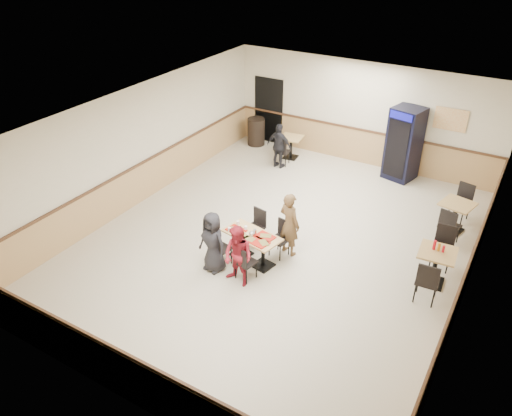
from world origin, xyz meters
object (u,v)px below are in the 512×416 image
Objects in this scene: lone_diner at (279,146)px; trash_bin at (256,132)px; diner_woman_right at (238,256)px; back_table at (291,144)px; diner_man_opposite at (289,224)px; pepsi_cooler at (404,144)px; side_table_far at (456,213)px; main_table at (252,243)px; diner_woman_left at (213,242)px; side_table_near at (436,262)px.

trash_bin is (-1.44, 1.12, -0.23)m from lone_diner.
diner_woman_right is 1.87× the size of back_table.
trash_bin is at bearing -35.71° from diner_man_opposite.
pepsi_cooler is (3.25, 1.16, 0.36)m from lone_diner.
diner_man_opposite is at bearing -52.65° from trash_bin.
side_table_far reaches higher than back_table.
side_table_far is at bearing 171.54° from lone_diner.
diner_man_opposite reaches higher than main_table.
diner_woman_left is 6.67m from trash_bin.
lone_diner is 0.80m from back_table.
side_table_far is 5.44m from back_table.
main_table is 1.77× the size of side_table_near.
side_table_near is (2.99, 0.54, -0.23)m from diner_man_opposite.
side_table_far is at bearing 91.72° from side_table_near.
side_table_far is at bearing -33.94° from pepsi_cooler.
lone_diner reaches higher than side_table_near.
side_table_near is 0.37× the size of pepsi_cooler.
lone_diner is 5.25m from side_table_far.
trash_bin reaches higher than back_table.
side_table_far is 0.95× the size of trash_bin.
diner_woman_left reaches higher than main_table.
diner_woman_left is at bearing -134.41° from side_table_far.
main_table is 0.91× the size of diner_man_opposite.
diner_woman_left is 1.63× the size of side_table_far.
back_table is at bearing -13.69° from trash_bin.
lone_diner reaches higher than main_table.
back_table is 0.34× the size of pepsi_cooler.
trash_bin is at bearing 122.70° from diner_woman_left.
pepsi_cooler is (3.25, 0.39, 0.58)m from back_table.
diner_woman_left is 6.54m from pepsi_cooler.
main_table is at bearing -135.37° from side_table_far.
diner_woman_right is at bearing -67.62° from main_table.
diner_woman_left is 4.48m from side_table_near.
main_table is 5.40m from back_table.
side_table_far is at bearing -18.27° from back_table.
pepsi_cooler is at bearing 81.06° from diner_woman_left.
diner_man_opposite reaches higher than trash_bin.
main_table is at bearing -60.21° from trash_bin.
diner_woman_right is at bearing -128.05° from side_table_far.
diner_woman_right reaches higher than back_table.
lone_diner is at bearing 148.94° from side_table_near.
side_table_far is 1.18× the size of back_table.
back_table is 0.81× the size of trash_bin.
diner_woman_left is 1.92× the size of back_table.
lone_diner reaches higher than back_table.
pepsi_cooler is 2.35× the size of trash_bin.
diner_woman_right is 6.21m from back_table.
back_table is (-1.86, 5.92, -0.21)m from diner_woman_right.
side_table_far is 6.91m from trash_bin.
diner_woman_left is at bearing -117.90° from main_table.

